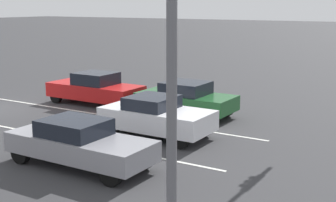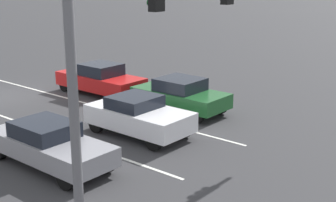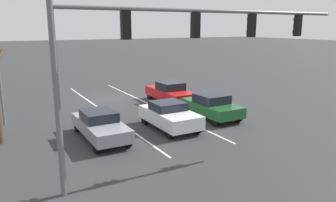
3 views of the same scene
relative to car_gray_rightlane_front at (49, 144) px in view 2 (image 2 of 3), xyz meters
The scene contains 8 objects.
ground_plane 9.51m from the car_gray_rightlane_front, 112.87° to the right, with size 240.00×240.00×0.00m, color #333335.
lane_stripe_left_divider 7.73m from the car_gray_rightlane_front, 135.62° to the right, with size 0.12×18.71×0.01m, color silver.
lane_stripe_center_divider 5.74m from the car_gray_rightlane_front, 109.18° to the right, with size 0.12×18.71×0.01m, color silver.
car_gray_rightlane_front is the anchor object (origin of this frame).
car_white_midlane_front 3.93m from the car_gray_rightlane_front, behind, with size 1.95×4.08×1.49m.
car_darkgreen_leftlane_front 7.29m from the car_gray_rightlane_front, behind, with size 1.94×4.24×1.51m.
car_red_leftlane_second 8.92m from the car_gray_rightlane_front, 142.88° to the right, with size 1.85×4.79×1.56m.
traffic_signal_gantry 6.82m from the car_gray_rightlane_front, 109.14° to the left, with size 12.99×0.37×6.62m.
Camera 2 is at (11.95, 20.52, 6.04)m, focal length 50.00 mm.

